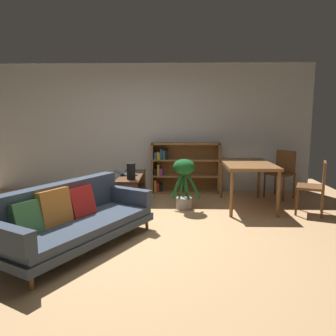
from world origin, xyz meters
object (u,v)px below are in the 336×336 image
at_px(media_console, 131,191).
at_px(potted_floor_plant, 184,178).
at_px(desk_speaker, 131,171).
at_px(dining_chair_far, 315,184).
at_px(dining_chair_near, 282,171).
at_px(bookshelf, 182,167).
at_px(open_laptop, 126,173).
at_px(dining_table, 247,167).
at_px(fabric_couch, 71,218).

height_order(media_console, potted_floor_plant, potted_floor_plant).
relative_size(desk_speaker, dining_chair_far, 0.30).
distance_m(dining_chair_near, dining_chair_far, 1.16).
xyz_separation_m(media_console, dining_chair_far, (3.07, -0.34, 0.22)).
distance_m(media_console, bookshelf, 1.56).
distance_m(open_laptop, bookshelf, 1.55).
xyz_separation_m(media_console, desk_speaker, (0.05, -0.36, 0.42)).
bearing_deg(dining_chair_far, dining_chair_near, 99.12).
xyz_separation_m(dining_table, bookshelf, (-1.14, 1.15, -0.18)).
bearing_deg(dining_table, bookshelf, 134.84).
bearing_deg(dining_table, open_laptop, -179.21).
relative_size(open_laptop, potted_floor_plant, 0.53).
height_order(media_console, open_laptop, open_laptop).
bearing_deg(desk_speaker, bookshelf, 61.88).
bearing_deg(media_console, fabric_couch, -105.50).
bearing_deg(open_laptop, desk_speaker, -71.49).
height_order(fabric_couch, desk_speaker, desk_speaker).
distance_m(dining_chair_near, bookshelf, 2.03).
bearing_deg(open_laptop, fabric_couch, -102.31).
bearing_deg(fabric_couch, dining_chair_near, 37.49).
distance_m(dining_chair_far, bookshelf, 2.68).
bearing_deg(bookshelf, dining_chair_near, -12.42).
relative_size(open_laptop, bookshelf, 0.33).
relative_size(media_console, potted_floor_plant, 1.46).
relative_size(potted_floor_plant, dining_chair_near, 0.94).
bearing_deg(desk_speaker, fabric_couch, -110.97).
bearing_deg(fabric_couch, dining_table, 36.54).
xyz_separation_m(media_console, dining_table, (2.05, 0.09, 0.43)).
xyz_separation_m(fabric_couch, dining_chair_near, (3.39, 2.60, 0.18)).
relative_size(dining_table, dining_chair_near, 1.45).
xyz_separation_m(dining_chair_near, bookshelf, (-1.98, 0.44, -0.01)).
xyz_separation_m(media_console, open_laptop, (-0.09, 0.06, 0.32)).
bearing_deg(dining_chair_near, bookshelf, 167.58).
bearing_deg(fabric_couch, desk_speaker, 69.03).
relative_size(media_console, bookshelf, 0.90).
distance_m(potted_floor_plant, dining_table, 1.14).
bearing_deg(potted_floor_plant, fabric_couch, -129.80).
relative_size(fabric_couch, dining_chair_near, 2.38).
height_order(fabric_couch, open_laptop, fabric_couch).
bearing_deg(dining_chair_far, potted_floor_plant, 173.14).
distance_m(open_laptop, dining_chair_near, 3.07).
xyz_separation_m(potted_floor_plant, dining_chair_near, (1.96, 0.88, -0.01)).
distance_m(open_laptop, dining_table, 2.14).
height_order(fabric_couch, dining_table, dining_table).
height_order(dining_table, dining_chair_far, dining_chair_far).
bearing_deg(open_laptop, dining_chair_far, -7.24).
xyz_separation_m(open_laptop, dining_table, (2.14, 0.03, 0.11)).
relative_size(media_console, desk_speaker, 4.80).
distance_m(fabric_couch, dining_table, 3.19).
distance_m(open_laptop, dining_chair_far, 3.19).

